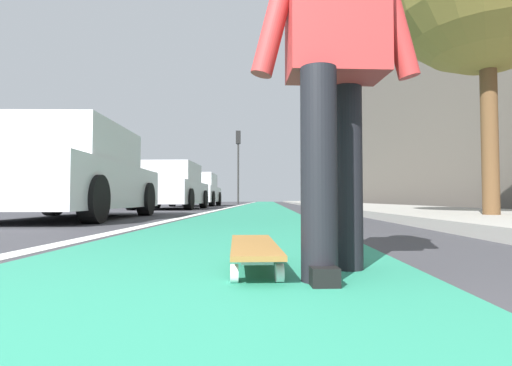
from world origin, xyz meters
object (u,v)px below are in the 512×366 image
object	(u,v)px
parked_car_near	(69,175)
parked_car_mid	(171,187)
parked_car_far	(197,190)
traffic_light	(238,154)
skateboard	(254,248)
skater_person	(335,50)

from	to	relation	value
parked_car_near	parked_car_mid	world-z (taller)	parked_car_near
parked_car_far	traffic_light	size ratio (longest dim) A/B	1.00
skateboard	parked_car_near	size ratio (longest dim) A/B	0.20
skateboard	traffic_light	xyz separation A→B (m)	(23.00, 1.78, 3.03)
parked_car_mid	traffic_light	bearing A→B (deg)	-6.22
parked_car_near	parked_car_far	xyz separation A→B (m)	(12.29, 0.11, 0.02)
skateboard	parked_car_mid	world-z (taller)	parked_car_mid
skateboard	skater_person	world-z (taller)	skater_person
parked_car_mid	traffic_light	xyz separation A→B (m)	(11.92, -1.30, 2.43)
skater_person	parked_car_mid	distance (m)	11.74
skateboard	traffic_light	bearing A→B (deg)	4.42
parked_car_near	parked_car_far	distance (m)	12.29
skateboard	parked_car_mid	bearing A→B (deg)	15.50
parked_car_near	skateboard	bearing A→B (deg)	-145.29
skateboard	traffic_light	size ratio (longest dim) A/B	0.19
skater_person	parked_car_mid	bearing A→B (deg)	16.93
parked_car_far	traffic_light	distance (m)	6.81
traffic_light	parked_car_mid	bearing A→B (deg)	173.78
parked_car_mid	parked_car_far	size ratio (longest dim) A/B	0.90
skateboard	traffic_light	world-z (taller)	traffic_light
parked_car_mid	traffic_light	size ratio (longest dim) A/B	0.90
parked_car_near	traffic_light	xyz separation A→B (m)	(18.49, -1.34, 2.42)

